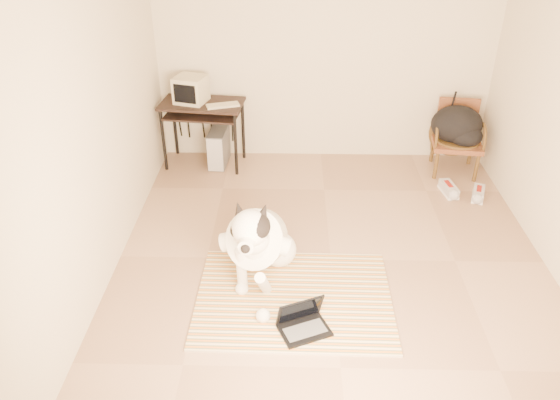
{
  "coord_description": "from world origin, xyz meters",
  "views": [
    {
      "loc": [
        -0.38,
        -4.13,
        3.14
      ],
      "look_at": [
        -0.47,
        -0.39,
        0.88
      ],
      "focal_mm": 35.0,
      "sensor_mm": 36.0,
      "label": 1
    }
  ],
  "objects_px": {
    "pc_tower": "(219,147)",
    "backpack": "(458,126)",
    "computer_desk": "(202,112)",
    "crt_monitor": "(191,89)",
    "laptop": "(303,322)",
    "rattan_chair": "(457,137)",
    "dog": "(258,241)"
  },
  "relations": [
    {
      "from": "pc_tower",
      "to": "backpack",
      "type": "height_order",
      "value": "backpack"
    },
    {
      "from": "computer_desk",
      "to": "pc_tower",
      "type": "bearing_deg",
      "value": 5.78
    },
    {
      "from": "pc_tower",
      "to": "crt_monitor",
      "type": "bearing_deg",
      "value": 177.03
    },
    {
      "from": "crt_monitor",
      "to": "laptop",
      "type": "bearing_deg",
      "value": -66.0
    },
    {
      "from": "laptop",
      "to": "pc_tower",
      "type": "height_order",
      "value": "pc_tower"
    },
    {
      "from": "crt_monitor",
      "to": "rattan_chair",
      "type": "height_order",
      "value": "crt_monitor"
    },
    {
      "from": "computer_desk",
      "to": "crt_monitor",
      "type": "distance_m",
      "value": 0.29
    },
    {
      "from": "crt_monitor",
      "to": "pc_tower",
      "type": "relative_size",
      "value": 0.86
    },
    {
      "from": "dog",
      "to": "computer_desk",
      "type": "xyz_separation_m",
      "value": [
        -0.79,
        2.2,
        0.31
      ]
    },
    {
      "from": "crt_monitor",
      "to": "rattan_chair",
      "type": "xyz_separation_m",
      "value": [
        3.16,
        -0.1,
        -0.53
      ]
    },
    {
      "from": "laptop",
      "to": "rattan_chair",
      "type": "height_order",
      "value": "rattan_chair"
    },
    {
      "from": "dog",
      "to": "backpack",
      "type": "relative_size",
      "value": 2.25
    },
    {
      "from": "pc_tower",
      "to": "backpack",
      "type": "relative_size",
      "value": 0.82
    },
    {
      "from": "dog",
      "to": "pc_tower",
      "type": "distance_m",
      "value": 2.3
    },
    {
      "from": "dog",
      "to": "rattan_chair",
      "type": "height_order",
      "value": "dog"
    },
    {
      "from": "rattan_chair",
      "to": "backpack",
      "type": "relative_size",
      "value": 1.41
    },
    {
      "from": "computer_desk",
      "to": "dog",
      "type": "bearing_deg",
      "value": -70.29
    },
    {
      "from": "computer_desk",
      "to": "backpack",
      "type": "relative_size",
      "value": 1.71
    },
    {
      "from": "laptop",
      "to": "computer_desk",
      "type": "xyz_separation_m",
      "value": [
        -1.17,
        2.87,
        0.61
      ]
    },
    {
      "from": "computer_desk",
      "to": "pc_tower",
      "type": "height_order",
      "value": "computer_desk"
    },
    {
      "from": "dog",
      "to": "crt_monitor",
      "type": "xyz_separation_m",
      "value": [
        -0.91,
        2.23,
        0.58
      ]
    },
    {
      "from": "dog",
      "to": "backpack",
      "type": "xyz_separation_m",
      "value": [
        2.23,
        2.08,
        0.21
      ]
    },
    {
      "from": "laptop",
      "to": "computer_desk",
      "type": "bearing_deg",
      "value": 112.24
    },
    {
      "from": "backpack",
      "to": "dog",
      "type": "bearing_deg",
      "value": -137.09
    },
    {
      "from": "computer_desk",
      "to": "crt_monitor",
      "type": "xyz_separation_m",
      "value": [
        -0.12,
        0.03,
        0.27
      ]
    },
    {
      "from": "computer_desk",
      "to": "crt_monitor",
      "type": "bearing_deg",
      "value": 164.95
    },
    {
      "from": "pc_tower",
      "to": "rattan_chair",
      "type": "distance_m",
      "value": 2.88
    },
    {
      "from": "crt_monitor",
      "to": "pc_tower",
      "type": "bearing_deg",
      "value": -2.97
    },
    {
      "from": "rattan_chair",
      "to": "backpack",
      "type": "bearing_deg",
      "value": -110.87
    },
    {
      "from": "laptop",
      "to": "computer_desk",
      "type": "height_order",
      "value": "computer_desk"
    },
    {
      "from": "pc_tower",
      "to": "backpack",
      "type": "distance_m",
      "value": 2.88
    },
    {
      "from": "pc_tower",
      "to": "rattan_chair",
      "type": "height_order",
      "value": "rattan_chair"
    }
  ]
}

